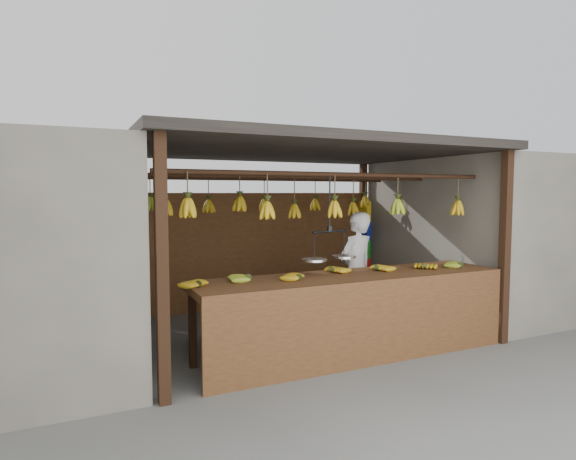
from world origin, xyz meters
name	(u,v)px	position (x,y,z in m)	size (l,w,h in m)	color
ground	(298,330)	(0.00, 0.00, 0.00)	(80.00, 80.00, 0.00)	#5B5B57
stall	(287,180)	(0.00, 0.33, 1.97)	(4.30, 3.30, 2.40)	black
neighbor_right	(499,233)	(3.60, 0.00, 1.15)	(3.00, 3.00, 2.30)	slate
counter	(358,294)	(0.12, -1.23, 0.71)	(3.64, 0.82, 0.96)	brown
hanging_bananas	(297,207)	(-0.01, 0.00, 1.62)	(3.59, 2.24, 0.38)	gold
balance_scale	(329,253)	(-0.10, -1.00, 1.14)	(0.69, 0.36, 0.93)	black
vendor	(356,270)	(0.75, -0.23, 0.77)	(0.57, 0.37, 1.55)	white
bag_bundles	(364,240)	(1.94, 1.35, 1.00)	(0.08, 0.26, 1.30)	yellow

